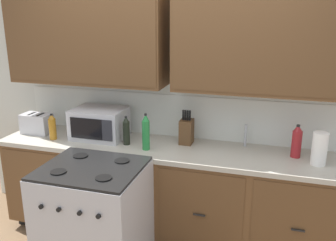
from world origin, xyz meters
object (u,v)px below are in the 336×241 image
at_px(bottle_dark, 126,131).
at_px(knife_block, 186,131).
at_px(toaster, 37,123).
at_px(paper_towel_roll, 319,149).
at_px(stove_range, 95,222).
at_px(bottle_green, 146,132).
at_px(microwave, 100,123).
at_px(bottle_red, 297,141).
at_px(bottle_amber, 52,127).

bearing_deg(bottle_dark, knife_block, 19.41).
bearing_deg(toaster, paper_towel_roll, -1.07).
distance_m(stove_range, knife_block, 1.09).
height_order(toaster, bottle_green, bottle_green).
distance_m(stove_range, paper_towel_roll, 1.84).
bearing_deg(stove_range, toaster, 145.10).
xyz_separation_m(microwave, bottle_dark, (0.31, -0.10, -0.01)).
xyz_separation_m(stove_range, bottle_red, (1.48, 0.70, 0.58)).
distance_m(knife_block, bottle_dark, 0.53).
bearing_deg(paper_towel_roll, knife_block, 171.09).
distance_m(paper_towel_roll, bottle_dark, 1.60).
bearing_deg(knife_block, bottle_amber, -168.60).
bearing_deg(knife_block, paper_towel_roll, -8.91).
bearing_deg(bottle_green, microwave, 162.05).
bearing_deg(stove_range, knife_block, 54.39).
xyz_separation_m(stove_range, bottle_dark, (0.04, 0.59, 0.57)).
bearing_deg(bottle_dark, microwave, 162.28).
height_order(toaster, knife_block, knife_block).
relative_size(knife_block, bottle_red, 1.13).
relative_size(microwave, bottle_dark, 1.84).
height_order(stove_range, bottle_red, bottle_red).
bearing_deg(bottle_green, bottle_amber, 179.84).
height_order(bottle_red, bottle_dark, bottle_red).
distance_m(microwave, bottle_amber, 0.43).
relative_size(bottle_amber, bottle_dark, 0.94).
distance_m(knife_block, paper_towel_roll, 1.11).
distance_m(paper_towel_roll, bottle_amber, 2.30).
xyz_separation_m(knife_block, bottle_green, (-0.30, -0.25, 0.04)).
distance_m(knife_block, bottle_green, 0.39).
bearing_deg(bottle_green, stove_range, -115.95).
relative_size(microwave, bottle_amber, 1.96).
bearing_deg(bottle_dark, bottle_amber, -174.63).
bearing_deg(bottle_green, toaster, 173.97).
bearing_deg(bottle_red, toaster, -178.47).
bearing_deg(bottle_red, bottle_dark, -175.29).
height_order(stove_range, paper_towel_roll, paper_towel_roll).
height_order(bottle_amber, bottle_red, bottle_red).
xyz_separation_m(stove_range, microwave, (-0.27, 0.68, 0.59)).
distance_m(stove_range, bottle_dark, 0.82).
bearing_deg(bottle_amber, bottle_green, -0.16).
xyz_separation_m(microwave, knife_block, (0.81, 0.08, -0.02)).
bearing_deg(toaster, bottle_green, -6.03).
relative_size(microwave, toaster, 1.71).
relative_size(stove_range, bottle_dark, 3.64).
bearing_deg(microwave, bottle_amber, -157.36).
relative_size(stove_range, bottle_red, 3.45).
bearing_deg(paper_towel_roll, bottle_green, -176.88).
bearing_deg(microwave, bottle_dark, -17.72).
relative_size(toaster, bottle_red, 1.02).
distance_m(knife_block, bottle_amber, 1.24).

